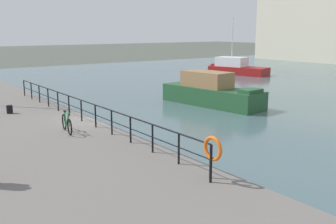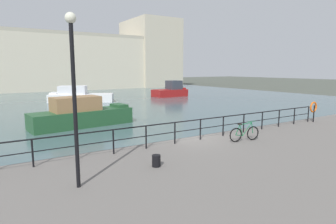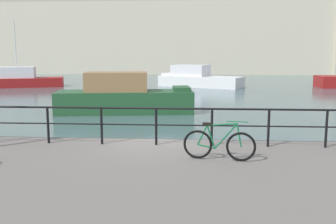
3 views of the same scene
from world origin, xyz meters
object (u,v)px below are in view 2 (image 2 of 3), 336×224
object	(u,v)px
moored_small_launch	(171,91)
moored_blue_motorboat	(81,115)
moored_cabin_cruiser	(79,96)
life_ring_stand	(313,108)
parked_bicycle	(244,133)
quay_lamp_post	(74,81)
harbor_building	(63,61)
mooring_bollard	(156,161)

from	to	relation	value
moored_small_launch	moored_blue_motorboat	bearing A→B (deg)	-139.93
moored_cabin_cruiser	life_ring_stand	bearing A→B (deg)	131.61
parked_bicycle	quay_lamp_post	size ratio (longest dim) A/B	0.34
moored_blue_motorboat	quay_lamp_post	world-z (taller)	quay_lamp_post
harbor_building	mooring_bollard	bearing A→B (deg)	-99.37
quay_lamp_post	moored_small_launch	bearing A→B (deg)	53.11
mooring_bollard	quay_lamp_post	bearing A→B (deg)	-173.28
moored_blue_motorboat	moored_cabin_cruiser	bearing A→B (deg)	68.19
moored_small_launch	life_ring_stand	distance (m)	29.58
harbor_building	moored_blue_motorboat	world-z (taller)	harbor_building
moored_blue_motorboat	life_ring_stand	bearing A→B (deg)	-49.14
moored_cabin_cruiser	quay_lamp_post	world-z (taller)	quay_lamp_post
moored_blue_motorboat	parked_bicycle	size ratio (longest dim) A/B	4.60
moored_small_launch	life_ring_stand	bearing A→B (deg)	-105.05
life_ring_stand	quay_lamp_post	size ratio (longest dim) A/B	0.27
harbor_building	life_ring_stand	bearing A→B (deg)	-86.05
moored_blue_motorboat	mooring_bollard	size ratio (longest dim) A/B	18.36
moored_cabin_cruiser	moored_small_launch	xyz separation A→B (m)	(15.09, 0.06, 0.09)
harbor_building	parked_bicycle	bearing A→B (deg)	-94.02
moored_blue_motorboat	life_ring_stand	size ratio (longest dim) A/B	5.78
parked_bicycle	life_ring_stand	world-z (taller)	life_ring_stand
moored_small_launch	moored_blue_motorboat	xyz separation A→B (m)	(-19.56, -17.41, 0.01)
mooring_bollard	quay_lamp_post	distance (m)	4.25
mooring_bollard	quay_lamp_post	xyz separation A→B (m)	(-2.95, -0.35, 3.04)
moored_blue_motorboat	life_ring_stand	xyz separation A→B (m)	(12.68, -11.34, 0.93)
harbor_building	moored_small_launch	xyz separation A→B (m)	(10.81, -28.02, -5.37)
moored_blue_motorboat	moored_small_launch	bearing A→B (deg)	34.33
moored_blue_motorboat	mooring_bollard	xyz separation A→B (m)	(-0.97, -13.54, 0.17)
moored_cabin_cruiser	parked_bicycle	xyz separation A→B (m)	(0.20, -29.94, 0.44)
moored_cabin_cruiser	life_ring_stand	size ratio (longest dim) A/B	6.36
harbor_building	quay_lamp_post	distance (m)	60.70
moored_cabin_cruiser	moored_blue_motorboat	xyz separation A→B (m)	(-4.48, -17.35, 0.10)
harbor_building	moored_blue_motorboat	xyz separation A→B (m)	(-8.76, -45.43, -5.36)
parked_bicycle	life_ring_stand	size ratio (longest dim) A/B	1.26
parked_bicycle	mooring_bollard	bearing A→B (deg)	-161.23
parked_bicycle	moored_cabin_cruiser	bearing A→B (deg)	99.58
harbor_building	quay_lamp_post	world-z (taller)	harbor_building
moored_cabin_cruiser	life_ring_stand	distance (m)	29.86
parked_bicycle	life_ring_stand	xyz separation A→B (m)	(8.01, 1.25, 0.59)
moored_cabin_cruiser	quay_lamp_post	distance (m)	32.52
parked_bicycle	mooring_bollard	size ratio (longest dim) A/B	3.99
life_ring_stand	moored_cabin_cruiser	bearing A→B (deg)	105.96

